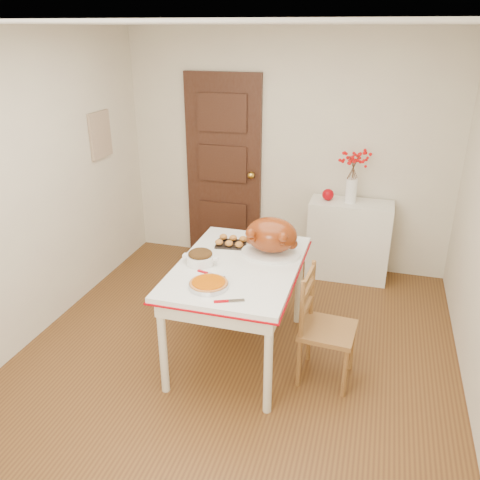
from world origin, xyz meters
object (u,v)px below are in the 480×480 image
(turkey_platter, at_px, (271,237))
(pumpkin_pie, at_px, (209,284))
(sideboard, at_px, (348,240))
(chair_oak, at_px, (328,328))
(kitchen_table, at_px, (238,310))

(turkey_platter, height_order, pumpkin_pie, turkey_platter)
(sideboard, relative_size, chair_oak, 0.94)
(chair_oak, bearing_deg, kitchen_table, 84.75)
(kitchen_table, relative_size, turkey_platter, 2.84)
(kitchen_table, xyz_separation_m, turkey_platter, (0.20, 0.24, 0.56))
(kitchen_table, bearing_deg, chair_oak, -9.23)
(chair_oak, bearing_deg, sideboard, 3.84)
(turkey_platter, bearing_deg, chair_oak, -52.40)
(chair_oak, bearing_deg, turkey_platter, 59.42)
(pumpkin_pie, bearing_deg, chair_oak, 19.58)
(turkey_platter, distance_m, pumpkin_pie, 0.73)
(sideboard, xyz_separation_m, chair_oak, (-0.00, -1.76, 0.03))
(kitchen_table, bearing_deg, turkey_platter, 50.33)
(turkey_platter, xyz_separation_m, pumpkin_pie, (-0.30, -0.65, -0.12))
(chair_oak, relative_size, turkey_platter, 1.86)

